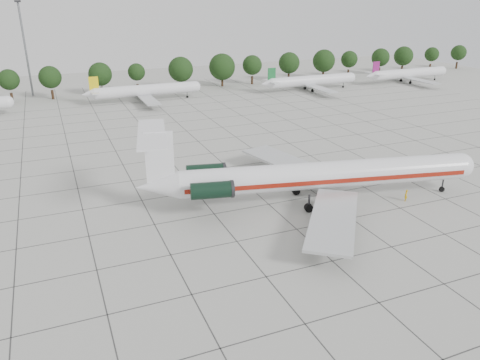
{
  "coord_description": "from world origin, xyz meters",
  "views": [
    {
      "loc": [
        -26.17,
        -52.85,
        27.2
      ],
      "look_at": [
        -3.56,
        1.8,
        3.5
      ],
      "focal_mm": 35.0,
      "sensor_mm": 36.0,
      "label": 1
    }
  ],
  "objects_px": {
    "bg_airliner_c": "(146,90)",
    "bg_airliner_e": "(409,74)",
    "bg_airliner_d": "(311,81)",
    "ground_crew": "(406,195)",
    "floodlight_mast": "(25,44)",
    "main_airliner": "(308,176)"
  },
  "relations": [
    {
      "from": "bg_airliner_c",
      "to": "bg_airliner_e",
      "type": "distance_m",
      "value": 84.88
    },
    {
      "from": "bg_airliner_c",
      "to": "bg_airliner_d",
      "type": "height_order",
      "value": "same"
    },
    {
      "from": "ground_crew",
      "to": "bg_airliner_e",
      "type": "height_order",
      "value": "bg_airliner_e"
    },
    {
      "from": "ground_crew",
      "to": "bg_airliner_c",
      "type": "height_order",
      "value": "bg_airliner_c"
    },
    {
      "from": "ground_crew",
      "to": "bg_airliner_d",
      "type": "distance_m",
      "value": 80.31
    },
    {
      "from": "ground_crew",
      "to": "floodlight_mast",
      "type": "xyz_separation_m",
      "value": [
        -48.24,
        98.35,
        13.43
      ]
    },
    {
      "from": "bg_airliner_c",
      "to": "floodlight_mast",
      "type": "relative_size",
      "value": 1.11
    },
    {
      "from": "ground_crew",
      "to": "floodlight_mast",
      "type": "height_order",
      "value": "floodlight_mast"
    },
    {
      "from": "ground_crew",
      "to": "bg_airliner_e",
      "type": "xyz_separation_m",
      "value": [
        64.91,
        74.46,
        2.06
      ]
    },
    {
      "from": "main_airliner",
      "to": "ground_crew",
      "type": "bearing_deg",
      "value": -8.54
    },
    {
      "from": "bg_airliner_c",
      "to": "main_airliner",
      "type": "bearing_deg",
      "value": -84.73
    },
    {
      "from": "bg_airliner_c",
      "to": "bg_airliner_d",
      "type": "relative_size",
      "value": 1.0
    },
    {
      "from": "bg_airliner_d",
      "to": "bg_airliner_e",
      "type": "relative_size",
      "value": 1.0
    },
    {
      "from": "bg_airliner_e",
      "to": "ground_crew",
      "type": "bearing_deg",
      "value": -131.08
    },
    {
      "from": "main_airliner",
      "to": "bg_airliner_e",
      "type": "relative_size",
      "value": 1.68
    },
    {
      "from": "ground_crew",
      "to": "bg_airliner_e",
      "type": "bearing_deg",
      "value": -169.74
    },
    {
      "from": "main_airliner",
      "to": "bg_airliner_c",
      "type": "relative_size",
      "value": 1.68
    },
    {
      "from": "bg_airliner_c",
      "to": "floodlight_mast",
      "type": "distance_m",
      "value": 36.25
    },
    {
      "from": "bg_airliner_c",
      "to": "bg_airliner_d",
      "type": "bearing_deg",
      "value": -4.66
    },
    {
      "from": "main_airliner",
      "to": "bg_airliner_c",
      "type": "xyz_separation_m",
      "value": [
        -6.82,
        73.97,
        -1.07
      ]
    },
    {
      "from": "bg_airliner_d",
      "to": "floodlight_mast",
      "type": "xyz_separation_m",
      "value": [
        -77.14,
        23.45,
        11.37
      ]
    },
    {
      "from": "bg_airliner_d",
      "to": "floodlight_mast",
      "type": "distance_m",
      "value": 81.42
    }
  ]
}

